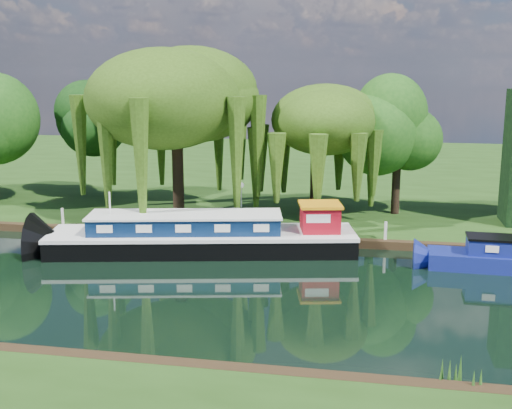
# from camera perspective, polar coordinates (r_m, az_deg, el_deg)

# --- Properties ---
(ground) EXTENTS (120.00, 120.00, 0.00)m
(ground) POSITION_cam_1_polar(r_m,az_deg,el_deg) (29.10, -6.62, -7.28)
(ground) COLOR black
(far_bank) EXTENTS (120.00, 52.00, 0.45)m
(far_bank) POSITION_cam_1_polar(r_m,az_deg,el_deg) (61.51, 2.78, 3.06)
(far_bank) COLOR #1B390F
(far_bank) RESTS_ON ground
(dutch_barge) EXTENTS (16.59, 6.95, 3.42)m
(dutch_barge) POSITION_cam_1_polar(r_m,az_deg,el_deg) (34.27, -4.55, -2.84)
(dutch_barge) COLOR black
(dutch_barge) RESTS_ON ground
(willow_left) EXTENTS (8.38, 8.38, 10.05)m
(willow_left) POSITION_cam_1_polar(r_m,az_deg,el_deg) (39.62, -7.11, 9.17)
(willow_left) COLOR black
(willow_left) RESTS_ON far_bank
(willow_right) EXTENTS (6.10, 6.10, 7.43)m
(willow_right) POSITION_cam_1_polar(r_m,az_deg,el_deg) (39.49, 5.42, 6.47)
(willow_right) COLOR black
(willow_right) RESTS_ON far_bank
(tree_far_mid) EXTENTS (4.69, 4.69, 7.68)m
(tree_far_mid) POSITION_cam_1_polar(r_m,az_deg,el_deg) (47.88, -13.33, 6.97)
(tree_far_mid) COLOR black
(tree_far_mid) RESTS_ON far_bank
(tree_far_right) EXTENTS (4.66, 4.66, 7.62)m
(tree_far_right) POSITION_cam_1_polar(r_m,az_deg,el_deg) (41.77, 12.54, 6.29)
(tree_far_right) COLOR black
(tree_far_right) RESTS_ON far_bank
(lamppost) EXTENTS (0.36, 0.36, 2.56)m
(lamppost) POSITION_cam_1_polar(r_m,az_deg,el_deg) (38.22, -1.34, 1.12)
(lamppost) COLOR silver
(lamppost) RESTS_ON far_bank
(mooring_posts) EXTENTS (19.16, 0.16, 1.00)m
(mooring_posts) POSITION_cam_1_polar(r_m,az_deg,el_deg) (36.74, -3.53, -1.67)
(mooring_posts) COLOR silver
(mooring_posts) RESTS_ON far_bank
(reeds_near) EXTENTS (33.70, 1.50, 1.10)m
(reeds_near) POSITION_cam_1_polar(r_m,az_deg,el_deg) (20.72, 5.76, -13.72)
(reeds_near) COLOR #1B4D14
(reeds_near) RESTS_ON ground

